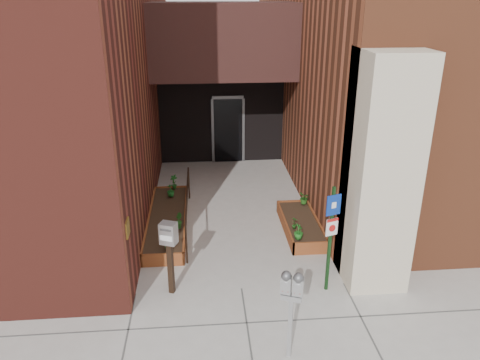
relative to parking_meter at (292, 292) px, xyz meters
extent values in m
plane|color=#9E9991|center=(-0.58, 1.81, -1.17)|extent=(80.00, 80.00, 0.00)
cube|color=maroon|center=(-6.58, 8.51, 3.83)|extent=(8.00, 14.60, 10.00)
cube|color=brown|center=(5.42, 8.96, 3.83)|extent=(8.00, 13.70, 10.00)
cube|color=beige|center=(1.97, 2.01, 1.03)|extent=(1.10, 1.20, 4.40)
cube|color=black|center=(-0.58, 7.81, 2.83)|extent=(4.20, 2.00, 2.00)
cube|color=black|center=(-0.58, 9.21, 0.33)|extent=(4.00, 0.30, 3.00)
cube|color=black|center=(-0.38, 9.03, -0.12)|extent=(0.90, 0.06, 2.10)
cube|color=#B79338|center=(-2.57, 1.61, 0.33)|extent=(0.04, 0.30, 0.30)
cube|color=maroon|center=(-2.13, 2.73, -1.02)|extent=(0.90, 0.04, 0.30)
cube|color=maroon|center=(-2.13, 6.29, -1.02)|extent=(0.90, 0.04, 0.30)
cube|color=maroon|center=(-2.56, 4.51, -1.02)|extent=(0.04, 3.60, 0.30)
cube|color=maroon|center=(-1.70, 4.51, -1.02)|extent=(0.04, 3.60, 0.30)
cube|color=black|center=(-2.13, 4.51, -1.04)|extent=(0.82, 3.52, 0.26)
cube|color=maroon|center=(1.02, 2.93, -1.02)|extent=(0.80, 0.04, 0.30)
cube|color=maroon|center=(1.02, 5.09, -1.02)|extent=(0.80, 0.04, 0.30)
cube|color=maroon|center=(0.64, 4.01, -1.02)|extent=(0.04, 2.20, 0.30)
cube|color=maroon|center=(1.40, 4.01, -1.02)|extent=(0.04, 2.20, 0.30)
cube|color=black|center=(1.02, 4.01, -1.04)|extent=(0.72, 2.12, 0.26)
cylinder|color=black|center=(-1.63, 2.81, -0.72)|extent=(0.04, 0.04, 0.90)
cylinder|color=black|center=(-1.63, 6.11, -0.72)|extent=(0.04, 0.04, 0.90)
cylinder|color=black|center=(-1.63, 4.46, -0.29)|extent=(0.04, 3.30, 0.04)
cube|color=#A3A3A6|center=(0.00, 0.00, -0.65)|extent=(0.08, 0.08, 1.05)
cube|color=#A3A3A6|center=(0.00, 0.00, -0.08)|extent=(0.34, 0.23, 0.08)
cube|color=#A3A3A6|center=(-0.08, 0.03, 0.11)|extent=(0.19, 0.16, 0.27)
sphere|color=#59595B|center=(-0.08, 0.03, 0.27)|extent=(0.16, 0.16, 0.16)
cube|color=white|center=(-0.10, -0.02, 0.13)|extent=(0.09, 0.04, 0.05)
cube|color=#B21414|center=(-0.10, -0.02, 0.04)|extent=(0.09, 0.04, 0.03)
cube|color=#A3A3A6|center=(0.08, -0.03, 0.11)|extent=(0.19, 0.16, 0.27)
sphere|color=#59595B|center=(0.08, -0.03, 0.27)|extent=(0.16, 0.16, 0.16)
cube|color=white|center=(0.06, -0.08, 0.13)|extent=(0.09, 0.04, 0.05)
cube|color=#B21414|center=(0.06, -0.08, 0.04)|extent=(0.09, 0.04, 0.03)
cube|color=#123314|center=(1.02, 1.66, -0.11)|extent=(0.06, 0.06, 2.12)
cube|color=navy|center=(1.03, 1.63, 0.61)|extent=(0.28, 0.11, 0.39)
cube|color=white|center=(1.03, 1.63, 0.61)|extent=(0.09, 0.04, 0.12)
cube|color=white|center=(1.03, 1.63, 0.18)|extent=(0.23, 0.10, 0.34)
cube|color=#B21414|center=(1.03, 1.63, 0.32)|extent=(0.23, 0.09, 0.06)
cylinder|color=#B21414|center=(1.04, 1.62, 0.16)|extent=(0.13, 0.06, 0.13)
cube|color=black|center=(-1.89, 1.82, -0.64)|extent=(0.13, 0.13, 1.06)
cube|color=#AAABAD|center=(-1.89, 1.82, 0.08)|extent=(0.35, 0.30, 0.41)
cube|color=#59595B|center=(-1.93, 1.72, 0.20)|extent=(0.20, 0.09, 0.04)
cube|color=white|center=(-1.93, 1.72, 0.03)|extent=(0.22, 0.09, 0.10)
imported|color=#18541C|center=(-1.98, 2.91, -0.71)|extent=(0.33, 0.33, 0.34)
imported|color=#1D5418|center=(-1.83, 3.85, -0.70)|extent=(0.21, 0.21, 0.35)
imported|color=#18561B|center=(-2.09, 5.62, -0.70)|extent=(0.26, 0.26, 0.35)
imported|color=#185519|center=(-2.03, 6.11, -0.67)|extent=(0.30, 0.30, 0.40)
imported|color=#1F621C|center=(0.77, 3.11, -0.70)|extent=(0.21, 0.21, 0.35)
imported|color=#1E5217|center=(0.77, 3.57, -0.72)|extent=(0.22, 0.22, 0.30)
imported|color=#255F1B|center=(1.27, 4.86, -0.72)|extent=(0.29, 0.29, 0.32)
camera|label=1|loc=(-1.25, -5.65, 4.10)|focal=35.00mm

